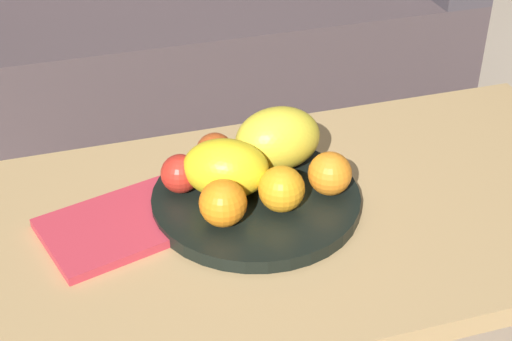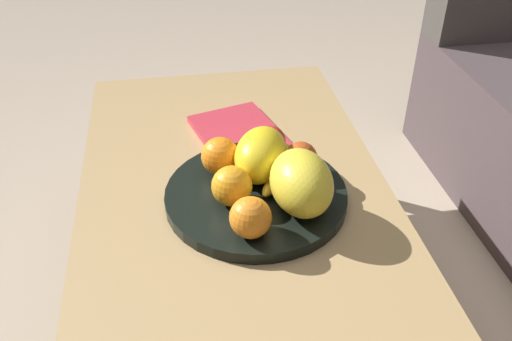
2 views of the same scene
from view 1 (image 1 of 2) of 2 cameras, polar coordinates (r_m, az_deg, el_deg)
name	(u,v)px [view 1 (image 1 of 2)]	position (r m, az deg, el deg)	size (l,w,h in m)	color
coffee_table	(286,230)	(1.36, 2.28, -4.50)	(1.30, 0.65, 0.39)	tan
couch	(166,20)	(2.35, -6.73, 11.14)	(1.70, 0.70, 0.90)	#473A3C
fruit_bowl	(256,200)	(1.35, 0.00, -2.21)	(0.37, 0.37, 0.03)	black
melon_large_front	(278,139)	(1.39, 1.65, 2.39)	(0.16, 0.12, 0.12)	yellow
melon_smaller_beside	(226,168)	(1.32, -2.28, 0.16)	(0.15, 0.10, 0.10)	yellow
orange_front	(330,174)	(1.33, 5.56, -0.23)	(0.08, 0.08, 0.08)	orange
orange_left	(282,189)	(1.29, 1.93, -1.39)	(0.08, 0.08, 0.08)	orange
orange_right	(223,203)	(1.25, -2.49, -2.46)	(0.08, 0.08, 0.08)	orange
apple_front	(180,174)	(1.34, -5.70, -0.24)	(0.07, 0.07, 0.07)	red
apple_left	(215,152)	(1.39, -3.09, 1.40)	(0.07, 0.07, 0.07)	#AD451A
banana_bunch	(235,166)	(1.37, -1.60, 0.36)	(0.16, 0.13, 0.06)	gold
magazine	(119,226)	(1.32, -10.21, -4.11)	(0.25, 0.18, 0.02)	#C13140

